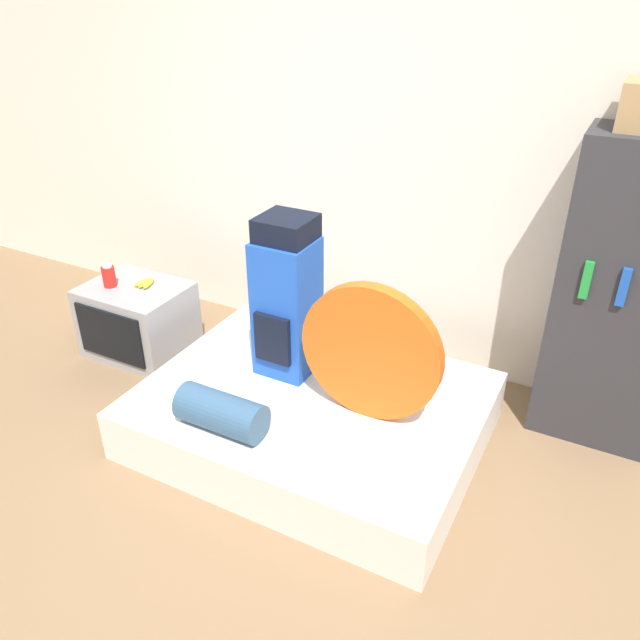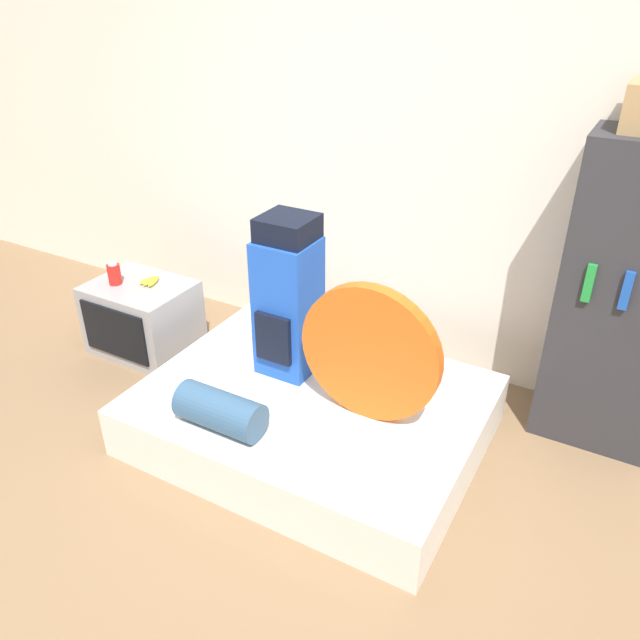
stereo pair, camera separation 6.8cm
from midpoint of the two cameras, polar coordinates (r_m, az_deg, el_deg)
ground_plane at (r=2.96m, az=-9.85°, el=-19.61°), size 16.00×16.00×0.00m
wall_back at (r=3.71m, az=6.42°, el=14.95°), size 8.00×0.05×2.60m
bed at (r=3.36m, az=-1.29°, el=-8.65°), size 1.73×1.32×0.28m
backpack at (r=3.26m, az=-3.67°, el=1.88°), size 0.29×0.31×0.88m
tent_bag at (r=2.95m, az=4.00°, el=-2.99°), size 0.71×0.07×0.71m
sleeping_roll at (r=3.03m, az=-9.65°, el=-8.32°), size 0.44×0.19×0.19m
television at (r=4.21m, az=-16.75°, el=0.02°), size 0.64×0.51×0.47m
canister at (r=4.14m, az=-19.19°, el=3.82°), size 0.08×0.08×0.15m
banana_bunch at (r=4.10m, az=-16.05°, el=3.29°), size 0.11×0.14×0.04m
bookshelf at (r=3.41m, az=25.24°, el=1.88°), size 0.60×0.41×1.60m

